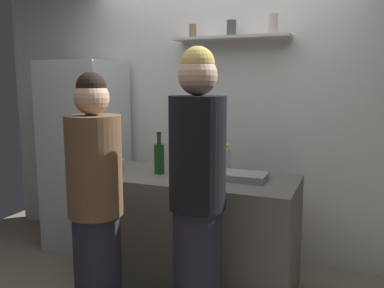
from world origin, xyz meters
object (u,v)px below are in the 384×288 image
at_px(person_blonde, 197,199).
at_px(person_brown_jacket, 96,208).
at_px(utensil_holder, 118,166).
at_px(wine_bottle_pale_glass, 200,157).
at_px(refrigerator, 86,156).
at_px(baking_pan, 243,176).
at_px(water_bottle_plastic, 225,159).
at_px(wine_bottle_green_glass, 159,158).

bearing_deg(person_blonde, person_brown_jacket, -65.32).
height_order(utensil_holder, wine_bottle_pale_glass, wine_bottle_pale_glass).
xyz_separation_m(wine_bottle_pale_glass, person_blonde, (0.27, -0.75, -0.11)).
height_order(refrigerator, person_brown_jacket, refrigerator).
relative_size(refrigerator, wine_bottle_pale_glass, 5.55).
distance_m(baking_pan, water_bottle_plastic, 0.34).
xyz_separation_m(refrigerator, water_bottle_plastic, (1.43, -0.07, 0.09)).
xyz_separation_m(wine_bottle_pale_glass, wine_bottle_green_glass, (-0.29, -0.15, 0.00)).
relative_size(wine_bottle_pale_glass, wine_bottle_green_glass, 0.98).
distance_m(refrigerator, person_blonde, 1.81).
distance_m(wine_bottle_pale_glass, person_blonde, 0.81).
distance_m(baking_pan, wine_bottle_pale_glass, 0.41).
xyz_separation_m(utensil_holder, wine_bottle_green_glass, (0.32, 0.10, 0.07)).
height_order(wine_bottle_pale_glass, water_bottle_plastic, wine_bottle_pale_glass).
xyz_separation_m(utensil_holder, person_blonde, (0.87, -0.51, -0.03)).
bearing_deg(wine_bottle_pale_glass, utensil_holder, -157.96).
bearing_deg(refrigerator, utensil_holder, -35.32).
height_order(utensil_holder, water_bottle_plastic, utensil_holder).
distance_m(utensil_holder, water_bottle_plastic, 0.86).
bearing_deg(person_brown_jacket, wine_bottle_pale_glass, 157.30).
bearing_deg(refrigerator, wine_bottle_pale_glass, -9.90).
distance_m(utensil_holder, person_blonde, 1.01).
relative_size(baking_pan, wine_bottle_green_glass, 1.03).
relative_size(wine_bottle_green_glass, person_brown_jacket, 0.20).
xyz_separation_m(baking_pan, utensil_holder, (-0.99, -0.15, 0.03)).
distance_m(refrigerator, utensil_holder, 0.81).
xyz_separation_m(utensil_holder, water_bottle_plastic, (0.77, 0.39, 0.04)).
bearing_deg(water_bottle_plastic, person_blonde, -83.37).
distance_m(baking_pan, wine_bottle_green_glass, 0.68).
height_order(baking_pan, person_blonde, person_blonde).
distance_m(refrigerator, wine_bottle_pale_glass, 1.29).
height_order(utensil_holder, wine_bottle_green_glass, wine_bottle_green_glass).
distance_m(utensil_holder, wine_bottle_green_glass, 0.34).
bearing_deg(water_bottle_plastic, baking_pan, -48.44).
bearing_deg(refrigerator, person_brown_jacket, -51.18).
xyz_separation_m(baking_pan, water_bottle_plastic, (-0.22, 0.25, 0.07)).
bearing_deg(utensil_holder, person_brown_jacket, -68.99).
relative_size(baking_pan, wine_bottle_pale_glass, 1.05).
xyz_separation_m(refrigerator, person_brown_jacket, (0.91, -1.14, -0.07)).
xyz_separation_m(baking_pan, person_brown_jacket, (-0.73, -0.82, -0.09)).
relative_size(wine_bottle_pale_glass, person_brown_jacket, 0.19).
relative_size(wine_bottle_pale_glass, person_blonde, 0.18).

